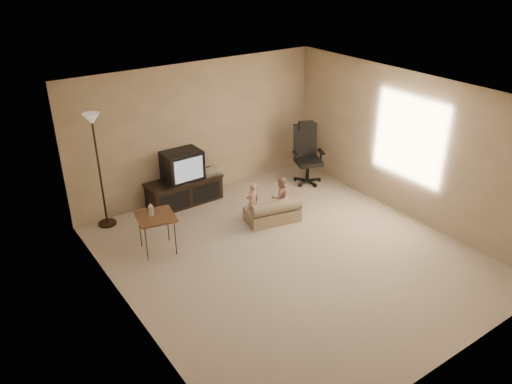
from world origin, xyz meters
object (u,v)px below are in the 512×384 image
at_px(tv_stand, 184,182).
at_px(toddler_left, 252,202).
at_px(child_sofa, 273,212).
at_px(toddler_right, 280,197).
at_px(side_table, 155,217).
at_px(office_chair, 307,161).
at_px(floor_lamp, 96,146).

relative_size(tv_stand, toddler_left, 1.99).
xyz_separation_m(child_sofa, toddler_right, (0.22, 0.10, 0.19)).
bearing_deg(side_table, toddler_left, -2.11).
distance_m(side_table, toddler_right, 2.26).
distance_m(office_chair, side_table, 3.61).
bearing_deg(tv_stand, floor_lamp, 176.99).
bearing_deg(office_chair, floor_lamp, -168.36).
bearing_deg(tv_stand, office_chair, -13.56).
bearing_deg(tv_stand, toddler_right, -51.40).
bearing_deg(floor_lamp, tv_stand, -2.27).
relative_size(child_sofa, toddler_left, 1.37).
xyz_separation_m(floor_lamp, toddler_left, (2.12, -1.31, -1.08)).
bearing_deg(tv_stand, child_sofa, -59.04).
relative_size(side_table, floor_lamp, 0.42).
distance_m(tv_stand, toddler_right, 1.80).
bearing_deg(toddler_right, floor_lamp, -24.15).
height_order(tv_stand, floor_lamp, floor_lamp).
relative_size(tv_stand, child_sofa, 1.45).
distance_m(office_chair, toddler_left, 1.93).
height_order(tv_stand, toddler_left, tv_stand).
bearing_deg(toddler_left, child_sofa, 135.19).
bearing_deg(child_sofa, toddler_left, 151.30).
distance_m(tv_stand, floor_lamp, 1.79).
height_order(tv_stand, child_sofa, tv_stand).
height_order(office_chair, toddler_right, office_chair).
height_order(office_chair, child_sofa, office_chair).
relative_size(child_sofa, toddler_right, 1.32).
bearing_deg(toddler_left, side_table, -6.15).
bearing_deg(toddler_left, office_chair, -162.81).
relative_size(floor_lamp, toddler_right, 2.65).
relative_size(office_chair, toddler_left, 1.69).
xyz_separation_m(side_table, floor_lamp, (-0.37, 1.25, 0.84)).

